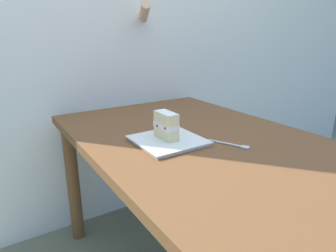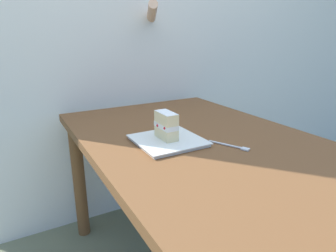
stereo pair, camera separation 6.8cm
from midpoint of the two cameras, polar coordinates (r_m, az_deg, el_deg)
patio_table at (r=1.22m, az=7.28°, el=-7.67°), size 1.58×0.92×0.76m
dessert_plate at (r=1.18m, az=-1.64°, el=-2.91°), size 0.26×0.26×0.02m
cake_slice at (r=1.17m, az=-2.03°, el=0.09°), size 0.11×0.06×0.11m
dessert_fork at (r=1.17m, az=10.65°, el=-3.59°), size 0.16×0.09×0.01m
diner_person at (r=2.20m, az=-6.51°, el=15.04°), size 0.62×0.48×1.62m
patio_building at (r=4.88m, az=-14.44°, el=18.15°), size 5.83×3.54×2.53m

